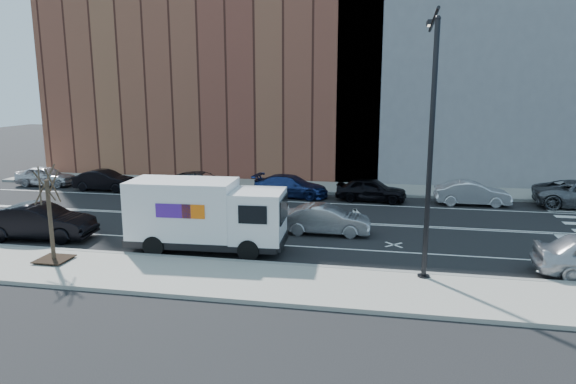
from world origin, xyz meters
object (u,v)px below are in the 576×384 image
at_px(fedex_van, 205,214).
at_px(far_parked_b, 105,180).
at_px(far_parked_a, 46,176).
at_px(driving_sedan, 326,220).

height_order(fedex_van, far_parked_b, fedex_van).
bearing_deg(far_parked_a, driving_sedan, -113.54).
bearing_deg(far_parked_b, far_parked_a, 82.99).
bearing_deg(fedex_van, far_parked_a, 140.86).
height_order(fedex_van, far_parked_a, fedex_van).
height_order(far_parked_a, driving_sedan, far_parked_a).
distance_m(fedex_van, far_parked_a, 19.82).
distance_m(fedex_van, far_parked_b, 15.60).
distance_m(far_parked_a, far_parked_b, 4.99).
bearing_deg(driving_sedan, far_parked_b, 63.95).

